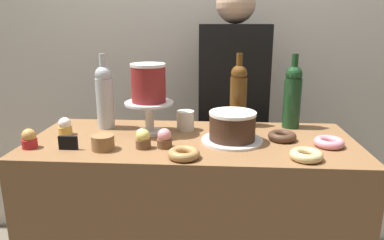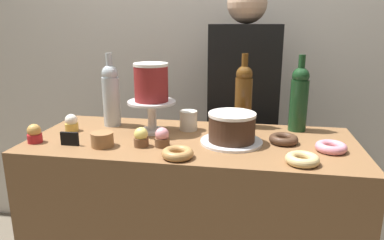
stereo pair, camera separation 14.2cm
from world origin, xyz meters
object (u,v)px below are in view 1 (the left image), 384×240
(wine_bottle_clear, at_px, (105,96))
(donut_glazed, at_px, (306,155))
(cookie_stack, at_px, (103,142))
(donut_pink, at_px, (329,142))
(cupcake_caramel, at_px, (29,139))
(cupcake_lemon, at_px, (143,139))
(coffee_cup_ceramic, at_px, (185,121))
(barista_figure, at_px, (232,129))
(wine_bottle_green, at_px, (292,96))
(price_sign_chalkboard, at_px, (68,143))
(donut_chocolate, at_px, (282,136))
(wine_bottle_amber, at_px, (238,94))
(cupcake_strawberry, at_px, (164,139))
(donut_maple, at_px, (184,154))
(cupcake_vanilla, at_px, (65,127))
(chocolate_round_cake, at_px, (232,126))
(white_layer_cake, at_px, (148,83))
(cake_stand_pedestal, at_px, (149,112))

(wine_bottle_clear, distance_m, donut_glazed, 0.87)
(cookie_stack, bearing_deg, donut_pink, 6.27)
(cupcake_caramel, height_order, cupcake_lemon, same)
(coffee_cup_ceramic, xyz_separation_m, barista_figure, (0.22, 0.41, -0.16))
(wine_bottle_green, xyz_separation_m, price_sign_chalkboard, (-0.87, -0.35, -0.12))
(cupcake_caramel, xyz_separation_m, price_sign_chalkboard, (0.15, -0.01, -0.01))
(barista_figure, bearing_deg, donut_chocolate, -71.63)
(wine_bottle_clear, relative_size, donut_pink, 2.91)
(cupcake_caramel, height_order, coffee_cup_ceramic, coffee_cup_ceramic)
(wine_bottle_amber, relative_size, donut_pink, 2.91)
(cupcake_strawberry, bearing_deg, wine_bottle_clear, 140.45)
(price_sign_chalkboard, bearing_deg, donut_maple, -7.53)
(cupcake_caramel, distance_m, price_sign_chalkboard, 0.15)
(donut_glazed, distance_m, price_sign_chalkboard, 0.85)
(cupcake_vanilla, height_order, coffee_cup_ceramic, coffee_cup_ceramic)
(chocolate_round_cake, bearing_deg, wine_bottle_amber, 81.91)
(wine_bottle_green, distance_m, cupcake_caramel, 1.09)
(price_sign_chalkboard, distance_m, coffee_cup_ceramic, 0.49)
(donut_maple, distance_m, cookie_stack, 0.31)
(donut_glazed, xyz_separation_m, cookie_stack, (-0.72, 0.05, 0.01))
(donut_glazed, bearing_deg, wine_bottle_clear, 157.34)
(white_layer_cake, bearing_deg, cupcake_lemon, -87.40)
(white_layer_cake, height_order, cookie_stack, white_layer_cake)
(coffee_cup_ceramic, bearing_deg, cookie_stack, -136.36)
(wine_bottle_green, distance_m, donut_maple, 0.62)
(cake_stand_pedestal, distance_m, cookie_stack, 0.26)
(cake_stand_pedestal, height_order, coffee_cup_ceramic, cake_stand_pedestal)
(cake_stand_pedestal, xyz_separation_m, cupcake_caramel, (-0.41, -0.21, -0.06))
(cupcake_caramel, bearing_deg, price_sign_chalkboard, -3.13)
(cupcake_vanilla, height_order, cookie_stack, cupcake_vanilla)
(cupcake_lemon, bearing_deg, cake_stand_pedestal, 92.60)
(price_sign_chalkboard, bearing_deg, cupcake_lemon, 7.50)
(white_layer_cake, distance_m, cupcake_strawberry, 0.26)
(cupcake_caramel, bearing_deg, wine_bottle_amber, 24.72)
(cupcake_caramel, relative_size, cupcake_vanilla, 1.00)
(chocolate_round_cake, xyz_separation_m, cupcake_lemon, (-0.33, -0.10, -0.03))
(cupcake_lemon, height_order, barista_figure, barista_figure)
(donut_pink, bearing_deg, coffee_cup_ceramic, 162.54)
(chocolate_round_cake, distance_m, wine_bottle_green, 0.36)
(white_layer_cake, distance_m, donut_glazed, 0.67)
(donut_maple, relative_size, cookie_stack, 1.33)
(wine_bottle_amber, height_order, cupcake_caramel, wine_bottle_amber)
(cupcake_caramel, relative_size, donut_chocolate, 0.66)
(white_layer_cake, height_order, wine_bottle_amber, wine_bottle_amber)
(cupcake_caramel, bearing_deg, donut_glazed, -2.80)
(cupcake_vanilla, bearing_deg, cupcake_caramel, -111.35)
(cupcake_vanilla, bearing_deg, price_sign_chalkboard, -64.23)
(wine_bottle_amber, xyz_separation_m, donut_maple, (-0.21, -0.43, -0.13))
(wine_bottle_amber, relative_size, donut_maple, 2.91)
(cupcake_lemon, bearing_deg, white_layer_cake, 92.60)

